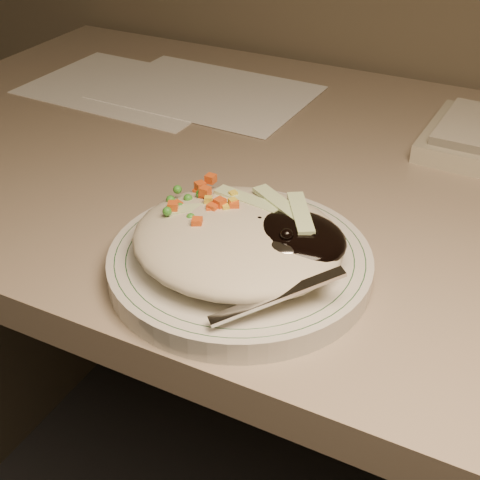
% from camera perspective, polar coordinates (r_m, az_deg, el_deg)
% --- Properties ---
extents(desk, '(1.40, 0.70, 0.74)m').
position_cam_1_polar(desk, '(0.89, 10.80, -6.66)').
color(desk, gray).
rests_on(desk, ground).
extents(plate, '(0.24, 0.24, 0.02)m').
position_cam_1_polar(plate, '(0.62, -0.00, -2.01)').
color(plate, silver).
rests_on(plate, desk).
extents(plate_rim, '(0.23, 0.23, 0.00)m').
position_cam_1_polar(plate_rim, '(0.61, -0.00, -1.25)').
color(plate_rim, '#144723').
rests_on(plate_rim, plate).
extents(meal, '(0.21, 0.19, 0.05)m').
position_cam_1_polar(meal, '(0.60, 0.33, 0.31)').
color(meal, '#B2A990').
rests_on(meal, plate).
extents(papers, '(0.42, 0.25, 0.00)m').
position_cam_1_polar(papers, '(1.03, -6.08, 12.64)').
color(papers, white).
rests_on(papers, desk).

